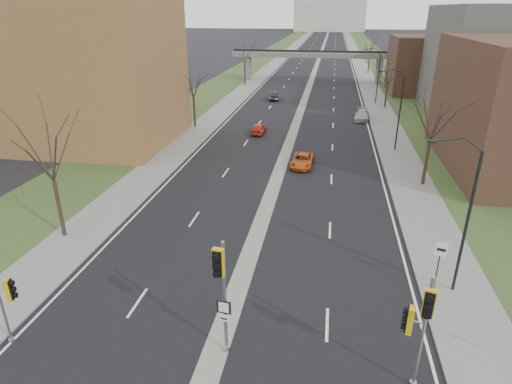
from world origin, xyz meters
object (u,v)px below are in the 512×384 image
(car_left_far, at_px, (274,96))
(car_right_mid, at_px, (362,115))
(signal_pole_right, at_px, (420,319))
(car_left_near, at_px, (259,129))
(car_right_near, at_px, (302,160))
(signal_pole_median, at_px, (221,282))
(speed_limit_sign, at_px, (440,257))

(car_left_far, height_order, car_right_mid, car_left_far)
(signal_pole_right, distance_m, car_left_far, 61.22)
(car_left_near, distance_m, car_left_far, 22.01)
(car_right_near, xyz_separation_m, car_right_mid, (6.85, 20.81, 0.07))
(signal_pole_median, height_order, car_left_near, signal_pole_median)
(signal_pole_right, bearing_deg, car_left_near, 123.74)
(signal_pole_right, bearing_deg, car_right_near, 118.68)
(signal_pole_right, height_order, car_left_near, signal_pole_right)
(car_left_near, bearing_deg, car_right_mid, -142.19)
(car_left_far, bearing_deg, car_right_mid, 132.34)
(signal_pole_right, distance_m, car_left_near, 39.78)
(car_left_far, xyz_separation_m, car_right_mid, (14.12, -12.42, -0.02))
(signal_pole_median, distance_m, car_left_near, 37.64)
(signal_pole_median, bearing_deg, car_right_mid, 86.04)
(speed_limit_sign, distance_m, car_right_mid, 40.11)
(car_right_mid, bearing_deg, signal_pole_median, -94.16)
(signal_pole_right, xyz_separation_m, speed_limit_sign, (2.44, 7.18, -1.40))
(signal_pole_right, height_order, car_right_mid, signal_pole_right)
(signal_pole_right, xyz_separation_m, car_left_near, (-12.52, 37.65, -2.87))
(signal_pole_median, distance_m, signal_pole_right, 7.93)
(car_right_near, bearing_deg, car_right_mid, 74.61)
(car_left_far, distance_m, car_right_mid, 18.80)
(speed_limit_sign, height_order, car_right_near, speed_limit_sign)
(car_left_near, xyz_separation_m, car_right_mid, (13.12, 9.57, 0.04))
(signal_pole_median, xyz_separation_m, car_right_mid, (8.51, 46.78, -3.30))
(speed_limit_sign, xyz_separation_m, car_right_near, (-8.69, 19.23, -1.50))
(car_right_mid, bearing_deg, speed_limit_sign, -81.23)
(signal_pole_median, distance_m, car_right_near, 26.24)
(car_left_near, height_order, car_right_near, car_left_near)
(signal_pole_median, bearing_deg, car_right_near, 92.70)
(car_left_near, bearing_deg, car_right_near, 120.83)
(car_left_near, xyz_separation_m, car_right_near, (6.27, -11.24, -0.03))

